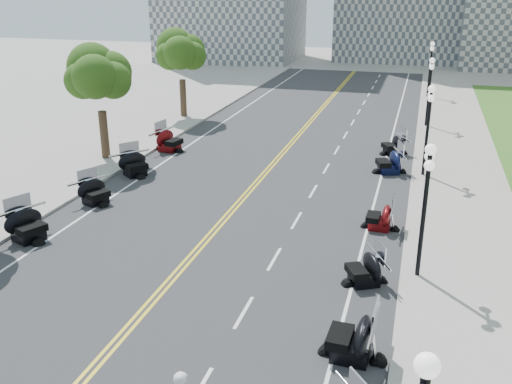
# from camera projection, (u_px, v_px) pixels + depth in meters

# --- Properties ---
(ground) EXTENTS (160.00, 160.00, 0.00)m
(ground) POSITION_uv_depth(u_px,v_px,m) (155.00, 298.00, 19.57)
(ground) COLOR gray
(road) EXTENTS (16.00, 90.00, 0.01)m
(road) POSITION_uv_depth(u_px,v_px,m) (243.00, 198.00, 28.57)
(road) COLOR #333335
(road) RESTS_ON ground
(centerline_yellow_a) EXTENTS (0.12, 90.00, 0.00)m
(centerline_yellow_a) POSITION_uv_depth(u_px,v_px,m) (240.00, 198.00, 28.60)
(centerline_yellow_a) COLOR yellow
(centerline_yellow_a) RESTS_ON road
(centerline_yellow_b) EXTENTS (0.12, 90.00, 0.00)m
(centerline_yellow_b) POSITION_uv_depth(u_px,v_px,m) (245.00, 198.00, 28.54)
(centerline_yellow_b) COLOR yellow
(centerline_yellow_b) RESTS_ON road
(edge_line_north) EXTENTS (0.12, 90.00, 0.00)m
(edge_line_north) POSITION_uv_depth(u_px,v_px,m) (372.00, 212.00, 26.88)
(edge_line_north) COLOR white
(edge_line_north) RESTS_ON road
(edge_line_south) EXTENTS (0.12, 90.00, 0.00)m
(edge_line_south) POSITION_uv_depth(u_px,v_px,m) (128.00, 186.00, 30.26)
(edge_line_south) COLOR white
(edge_line_south) RESTS_ON road
(lane_dash_6) EXTENTS (0.12, 2.00, 0.00)m
(lane_dash_6) POSITION_uv_depth(u_px,v_px,m) (244.00, 312.00, 18.73)
(lane_dash_6) COLOR white
(lane_dash_6) RESTS_ON road
(lane_dash_7) EXTENTS (0.12, 2.00, 0.00)m
(lane_dash_7) POSITION_uv_depth(u_px,v_px,m) (274.00, 259.00, 22.33)
(lane_dash_7) COLOR white
(lane_dash_7) RESTS_ON road
(lane_dash_8) EXTENTS (0.12, 2.00, 0.00)m
(lane_dash_8) POSITION_uv_depth(u_px,v_px,m) (296.00, 220.00, 25.93)
(lane_dash_8) COLOR white
(lane_dash_8) RESTS_ON road
(lane_dash_9) EXTENTS (0.12, 2.00, 0.00)m
(lane_dash_9) POSITION_uv_depth(u_px,v_px,m) (313.00, 191.00, 29.53)
(lane_dash_9) COLOR white
(lane_dash_9) RESTS_ON road
(lane_dash_10) EXTENTS (0.12, 2.00, 0.00)m
(lane_dash_10) POSITION_uv_depth(u_px,v_px,m) (326.00, 168.00, 33.13)
(lane_dash_10) COLOR white
(lane_dash_10) RESTS_ON road
(lane_dash_11) EXTENTS (0.12, 2.00, 0.00)m
(lane_dash_11) POSITION_uv_depth(u_px,v_px,m) (337.00, 150.00, 36.73)
(lane_dash_11) COLOR white
(lane_dash_11) RESTS_ON road
(lane_dash_12) EXTENTS (0.12, 2.00, 0.00)m
(lane_dash_12) POSITION_uv_depth(u_px,v_px,m) (345.00, 135.00, 40.33)
(lane_dash_12) COLOR white
(lane_dash_12) RESTS_ON road
(lane_dash_13) EXTENTS (0.12, 2.00, 0.00)m
(lane_dash_13) POSITION_uv_depth(u_px,v_px,m) (353.00, 122.00, 43.93)
(lane_dash_13) COLOR white
(lane_dash_13) RESTS_ON road
(lane_dash_14) EXTENTS (0.12, 2.00, 0.00)m
(lane_dash_14) POSITION_uv_depth(u_px,v_px,m) (359.00, 112.00, 47.53)
(lane_dash_14) COLOR white
(lane_dash_14) RESTS_ON road
(lane_dash_15) EXTENTS (0.12, 2.00, 0.00)m
(lane_dash_15) POSITION_uv_depth(u_px,v_px,m) (364.00, 103.00, 51.13)
(lane_dash_15) COLOR white
(lane_dash_15) RESTS_ON road
(lane_dash_16) EXTENTS (0.12, 2.00, 0.00)m
(lane_dash_16) POSITION_uv_depth(u_px,v_px,m) (369.00, 95.00, 54.73)
(lane_dash_16) COLOR white
(lane_dash_16) RESTS_ON road
(lane_dash_17) EXTENTS (0.12, 2.00, 0.00)m
(lane_dash_17) POSITION_uv_depth(u_px,v_px,m) (373.00, 88.00, 58.33)
(lane_dash_17) COLOR white
(lane_dash_17) RESTS_ON road
(lane_dash_18) EXTENTS (0.12, 2.00, 0.00)m
(lane_dash_18) POSITION_uv_depth(u_px,v_px,m) (376.00, 81.00, 61.93)
(lane_dash_18) COLOR white
(lane_dash_18) RESTS_ON road
(lane_dash_19) EXTENTS (0.12, 2.00, 0.00)m
(lane_dash_19) POSITION_uv_depth(u_px,v_px,m) (379.00, 76.00, 65.53)
(lane_dash_19) COLOR white
(lane_dash_19) RESTS_ON road
(sidewalk_north) EXTENTS (5.00, 90.00, 0.15)m
(sidewalk_north) POSITION_uv_depth(u_px,v_px,m) (464.00, 220.00, 25.78)
(sidewalk_north) COLOR #9E9991
(sidewalk_north) RESTS_ON ground
(sidewalk_south) EXTENTS (5.00, 90.00, 0.15)m
(sidewalk_south) POSITION_uv_depth(u_px,v_px,m) (61.00, 178.00, 31.31)
(sidewalk_south) COLOR #9E9991
(sidewalk_south) RESTS_ON ground
(street_lamp_2) EXTENTS (0.50, 1.20, 4.90)m
(street_lamp_2) POSITION_uv_depth(u_px,v_px,m) (424.00, 213.00, 20.01)
(street_lamp_2) COLOR black
(street_lamp_2) RESTS_ON sidewalk_north
(street_lamp_3) EXTENTS (0.50, 1.20, 4.90)m
(street_lamp_3) POSITION_uv_depth(u_px,v_px,m) (427.00, 132.00, 30.81)
(street_lamp_3) COLOR black
(street_lamp_3) RESTS_ON sidewalk_north
(street_lamp_4) EXTENTS (0.50, 1.20, 4.90)m
(street_lamp_4) POSITION_uv_depth(u_px,v_px,m) (429.00, 93.00, 41.61)
(street_lamp_4) COLOR black
(street_lamp_4) RESTS_ON sidewalk_north
(street_lamp_5) EXTENTS (0.50, 1.20, 4.90)m
(street_lamp_5) POSITION_uv_depth(u_px,v_px,m) (430.00, 70.00, 52.41)
(street_lamp_5) COLOR black
(street_lamp_5) RESTS_ON sidewalk_north
(tree_3) EXTENTS (4.80, 4.80, 9.20)m
(tree_3) POSITION_uv_depth(u_px,v_px,m) (99.00, 82.00, 33.16)
(tree_3) COLOR #235619
(tree_3) RESTS_ON sidewalk_south
(tree_4) EXTENTS (4.80, 4.80, 9.20)m
(tree_4) POSITION_uv_depth(u_px,v_px,m) (181.00, 57.00, 43.96)
(tree_4) COLOR #235619
(tree_4) RESTS_ON sidewalk_south
(motorcycle_n_5) EXTENTS (2.21, 2.21, 1.48)m
(motorcycle_n_5) POSITION_uv_depth(u_px,v_px,m) (352.00, 335.00, 16.26)
(motorcycle_n_5) COLOR black
(motorcycle_n_5) RESTS_ON road
(motorcycle_n_6) EXTENTS (2.47, 2.47, 1.28)m
(motorcycle_n_6) POSITION_uv_depth(u_px,v_px,m) (365.00, 267.00, 20.32)
(motorcycle_n_6) COLOR black
(motorcycle_n_6) RESTS_ON road
(motorcycle_n_7) EXTENTS (1.85, 1.85, 1.27)m
(motorcycle_n_7) POSITION_uv_depth(u_px,v_px,m) (380.00, 215.00, 24.88)
(motorcycle_n_7) COLOR #590A0C
(motorcycle_n_7) RESTS_ON road
(motorcycle_n_9) EXTENTS (2.65, 2.65, 1.46)m
(motorcycle_n_9) POSITION_uv_depth(u_px,v_px,m) (389.00, 161.00, 32.14)
(motorcycle_n_9) COLOR black
(motorcycle_n_9) RESTS_ON road
(motorcycle_n_10) EXTENTS (2.62, 2.62, 1.36)m
(motorcycle_n_10) POSITION_uv_depth(u_px,v_px,m) (394.00, 144.00, 35.61)
(motorcycle_n_10) COLOR black
(motorcycle_n_10) RESTS_ON road
(motorcycle_s_6) EXTENTS (2.80, 2.80, 1.49)m
(motorcycle_s_6) POSITION_uv_depth(u_px,v_px,m) (27.00, 224.00, 23.74)
(motorcycle_s_6) COLOR black
(motorcycle_s_6) RESTS_ON road
(motorcycle_s_7) EXTENTS (2.59, 2.59, 1.35)m
(motorcycle_s_7) POSITION_uv_depth(u_px,v_px,m) (95.00, 191.00, 27.70)
(motorcycle_s_7) COLOR black
(motorcycle_s_7) RESTS_ON road
(motorcycle_s_8) EXTENTS (2.92, 2.92, 1.46)m
(motorcycle_s_8) POSITION_uv_depth(u_px,v_px,m) (134.00, 163.00, 31.72)
(motorcycle_s_8) COLOR black
(motorcycle_s_8) RESTS_ON road
(motorcycle_s_9) EXTENTS (2.56, 2.56, 1.53)m
(motorcycle_s_9) POSITION_uv_depth(u_px,v_px,m) (169.00, 139.00, 36.34)
(motorcycle_s_9) COLOR #590A0C
(motorcycle_s_9) RESTS_ON road
(cyclist_rider) EXTENTS (0.68, 0.45, 1.86)m
(cyclist_rider) POSITION_uv_depth(u_px,v_px,m) (181.00, 384.00, 12.56)
(cyclist_rider) COLOR silver
(cyclist_rider) RESTS_ON bicycle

